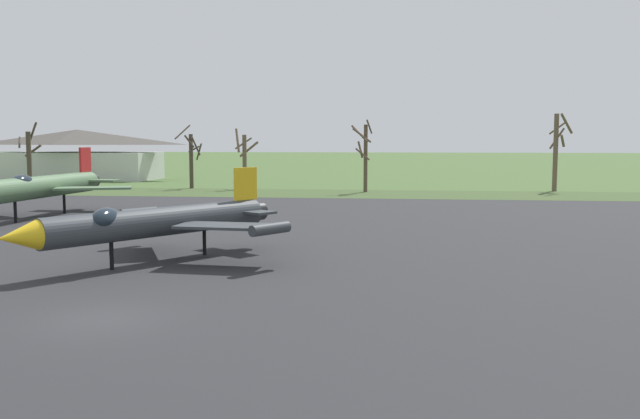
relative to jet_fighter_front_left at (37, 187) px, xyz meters
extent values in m
plane|color=#425B2D|center=(17.22, -26.92, -2.43)|extent=(600.00, 600.00, 0.00)
cube|color=#28282B|center=(17.22, -9.24, -2.41)|extent=(90.90, 58.95, 0.05)
cube|color=#3B4E28|center=(17.22, 26.24, -2.40)|extent=(150.90, 12.00, 0.06)
cylinder|color=#4C6B47|center=(0.02, 0.38, -0.04)|extent=(2.50, 14.55, 1.67)
cylinder|color=black|center=(0.46, 7.94, -0.04)|extent=(1.22, 0.98, 1.17)
ellipsoid|color=#19232D|center=(-0.11, -1.88, 0.42)|extent=(1.25, 2.35, 1.17)
cube|color=#4C6B47|center=(-3.52, 1.90, -0.17)|extent=(5.99, 4.45, 0.16)
cube|color=#4C6B47|center=(3.71, 1.48, -0.17)|extent=(6.00, 3.96, 0.16)
cube|color=#B21E1E|center=(0.41, 7.04, 1.83)|extent=(0.29, 1.63, 2.06)
cube|color=#4C6B47|center=(-1.27, 6.92, 0.09)|extent=(2.74, 1.71, 0.16)
cube|color=#4C6B47|center=(2.05, 6.73, 0.09)|extent=(2.74, 1.71, 0.16)
cylinder|color=black|center=(-0.16, -2.80, -1.65)|extent=(0.22, 0.22, 1.56)
cylinder|color=black|center=(0.21, 3.56, -1.65)|extent=(0.22, 0.22, 1.56)
cylinder|color=#33383D|center=(15.49, -16.46, -0.43)|extent=(8.07, 10.72, 1.40)
cone|color=yellow|center=(11.55, -22.10, -0.43)|extent=(2.01, 2.10, 1.28)
cylinder|color=black|center=(19.11, -11.27, -0.43)|extent=(1.24, 1.19, 0.98)
ellipsoid|color=#19232D|center=(13.82, -18.84, -0.05)|extent=(1.11, 2.08, 1.04)
cube|color=#33383D|center=(13.96, -13.45, -0.54)|extent=(3.90, 5.06, 0.13)
cube|color=#33383D|center=(18.84, -16.86, -0.54)|extent=(4.72, 2.56, 0.13)
cylinder|color=#33383D|center=(12.47, -11.60, -0.54)|extent=(1.71, 2.13, 0.52)
cylinder|color=#33383D|center=(21.09, -17.62, -0.54)|extent=(1.71, 2.13, 0.52)
cube|color=yellow|center=(18.64, -11.94, 1.14)|extent=(1.01, 1.34, 1.75)
cube|color=#33383D|center=(17.69, -11.42, -0.33)|extent=(2.06, 1.99, 0.13)
cube|color=#33383D|center=(19.46, -12.66, -0.33)|extent=(2.06, 1.99, 0.13)
cylinder|color=black|center=(13.96, -18.64, -1.78)|extent=(0.19, 0.19, 1.30)
cylinder|color=black|center=(17.01, -14.28, -1.78)|extent=(0.19, 0.19, 1.30)
cylinder|color=#42382D|center=(-19.43, 32.74, 1.04)|extent=(0.58, 0.58, 6.94)
cylinder|color=#42382D|center=(-19.14, 33.39, 4.49)|extent=(1.63, 0.93, 2.49)
cylinder|color=#42382D|center=(-19.43, 33.80, 2.12)|extent=(2.28, 0.30, 1.62)
cylinder|color=#42382D|center=(-20.33, 32.26, 3.18)|extent=(1.21, 2.01, 1.42)
cylinder|color=#42382D|center=(1.61, 32.36, 0.87)|extent=(0.48, 0.48, 6.60)
cylinder|color=#42382D|center=(0.42, 32.91, 4.43)|extent=(1.29, 2.55, 1.81)
cylinder|color=#42382D|center=(2.32, 32.11, 2.72)|extent=(0.75, 1.63, 2.26)
cylinder|color=#42382D|center=(1.60, 31.81, 3.30)|extent=(1.29, 0.25, 1.58)
cylinder|color=#42382D|center=(1.79, 33.09, 2.36)|extent=(1.57, 0.54, 0.87)
cylinder|color=#42382D|center=(2.45, 32.91, 2.04)|extent=(1.33, 1.88, 2.09)
cylinder|color=brown|center=(8.31, 31.93, 0.82)|extent=(0.50, 0.50, 6.51)
cylinder|color=brown|center=(7.56, 31.61, 3.42)|extent=(0.99, 1.82, 2.84)
cylinder|color=brown|center=(8.62, 33.09, 2.36)|extent=(2.55, 0.91, 1.96)
cylinder|color=brown|center=(7.97, 32.86, 3.05)|extent=(2.03, 0.92, 1.48)
cylinder|color=brown|center=(22.89, 28.98, 1.37)|extent=(0.43, 0.43, 7.61)
cylinder|color=brown|center=(22.58, 28.21, 1.90)|extent=(1.70, 0.83, 1.37)
cylinder|color=brown|center=(22.51, 27.97, 3.98)|extent=(2.20, 1.00, 1.66)
cylinder|color=brown|center=(22.26, 28.08, 4.16)|extent=(2.03, 1.51, 1.94)
cylinder|color=brown|center=(23.29, 28.73, 4.95)|extent=(0.73, 1.03, 1.58)
cylinder|color=brown|center=(22.31, 28.73, 2.41)|extent=(0.79, 1.42, 1.86)
cylinder|color=brown|center=(44.47, 33.54, 2.01)|extent=(0.54, 0.54, 8.90)
cylinder|color=brown|center=(45.16, 33.24, 3.36)|extent=(0.93, 1.65, 1.42)
cylinder|color=brown|center=(45.41, 32.74, 5.32)|extent=(1.93, 2.21, 2.28)
cylinder|color=brown|center=(44.73, 34.24, 3.63)|extent=(1.68, 0.80, 2.50)
cylinder|color=brown|center=(44.72, 34.33, 4.79)|extent=(1.76, 0.71, 1.43)
cube|color=beige|center=(-21.44, 49.73, -0.40)|extent=(23.72, 10.51, 4.07)
pyramid|color=#4C4742|center=(-21.44, 49.73, 3.88)|extent=(24.91, 11.03, 2.24)
camera|label=1|loc=(27.06, -47.92, 3.50)|focal=38.38mm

